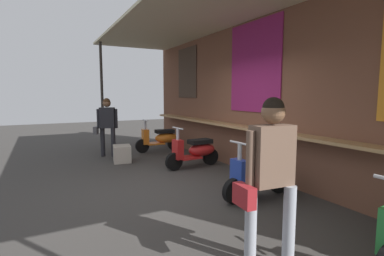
{
  "coord_description": "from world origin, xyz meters",
  "views": [
    {
      "loc": [
        4.73,
        -2.12,
        1.69
      ],
      "look_at": [
        -1.32,
        1.07,
        0.91
      ],
      "focal_mm": 27.11,
      "sensor_mm": 36.0,
      "label": 1
    }
  ],
  "objects": [
    {
      "name": "ground_plane",
      "position": [
        0.0,
        0.0,
        0.0
      ],
      "size": [
        28.47,
        28.47,
        0.0
      ],
      "primitive_type": "plane",
      "color": "#383533"
    },
    {
      "name": "market_stall_facade",
      "position": [
        0.01,
        1.83,
        1.93
      ],
      "size": [
        10.17,
        2.67,
        3.44
      ],
      "color": "brown",
      "rests_on": "ground_plane"
    },
    {
      "name": "scooter_orange",
      "position": [
        -3.33,
        1.08,
        0.39
      ],
      "size": [
        0.48,
        1.4,
        0.97
      ],
      "rotation": [
        0.0,
        0.0,
        -1.63
      ],
      "color": "orange",
      "rests_on": "ground_plane"
    },
    {
      "name": "scooter_red",
      "position": [
        -1.14,
        1.08,
        0.39
      ],
      "size": [
        0.48,
        1.4,
        0.97
      ],
      "rotation": [
        0.0,
        0.0,
        -1.51
      ],
      "color": "red",
      "rests_on": "ground_plane"
    },
    {
      "name": "scooter_blue",
      "position": [
        1.14,
        1.08,
        0.39
      ],
      "size": [
        0.48,
        1.4,
        0.97
      ],
      "rotation": [
        0.0,
        0.0,
        -1.51
      ],
      "color": "#233D9E",
      "rests_on": "ground_plane"
    },
    {
      "name": "shopper_with_handbag",
      "position": [
        2.68,
        -0.19,
        1.02
      ],
      "size": [
        0.34,
        0.66,
        1.67
      ],
      "rotation": [
        0.0,
        0.0,
        -0.08
      ],
      "color": "#999EA8",
      "rests_on": "ground_plane"
    },
    {
      "name": "shopper_browsing",
      "position": [
        -3.32,
        -0.51,
        0.97
      ],
      "size": [
        0.4,
        0.65,
        1.61
      ],
      "rotation": [
        0.0,
        0.0,
        -0.38
      ],
      "color": "#232328",
      "rests_on": "ground_plane"
    },
    {
      "name": "merchandise_crate",
      "position": [
        -2.48,
        -0.32,
        0.21
      ],
      "size": [
        0.6,
        0.51,
        0.42
      ],
      "primitive_type": "cube",
      "rotation": [
        0.0,
        0.0,
        -0.18
      ],
      "color": "#B2A899",
      "rests_on": "ground_plane"
    }
  ]
}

